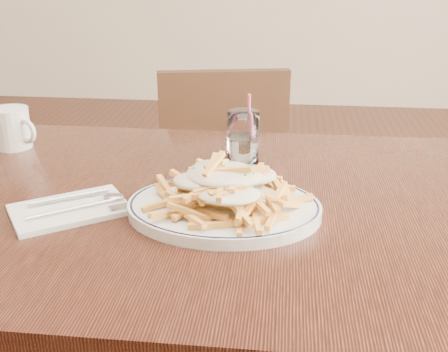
# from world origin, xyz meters

# --- Properties ---
(table) EXTENTS (1.20, 0.80, 0.75)m
(table) POSITION_xyz_m (0.00, 0.00, 0.67)
(table) COLOR black
(table) RESTS_ON ground
(chair_far) EXTENTS (0.46, 0.46, 0.84)m
(chair_far) POSITION_xyz_m (-0.06, 0.79, 0.48)
(chair_far) COLOR black
(chair_far) RESTS_ON ground
(fries_plate) EXTENTS (0.36, 0.32, 0.02)m
(fries_plate) POSITION_xyz_m (0.04, -0.06, 0.76)
(fries_plate) COLOR silver
(fries_plate) RESTS_ON table
(loaded_fries) EXTENTS (0.25, 0.20, 0.07)m
(loaded_fries) POSITION_xyz_m (0.04, -0.06, 0.81)
(loaded_fries) COLOR gold
(loaded_fries) RESTS_ON fries_plate
(napkin) EXTENTS (0.23, 0.21, 0.01)m
(napkin) POSITION_xyz_m (-0.22, -0.08, 0.75)
(napkin) COLOR silver
(napkin) RESTS_ON table
(cutlery) EXTENTS (0.17, 0.16, 0.01)m
(cutlery) POSITION_xyz_m (-0.22, -0.08, 0.76)
(cutlery) COLOR silver
(cutlery) RESTS_ON napkin
(water_glass) EXTENTS (0.07, 0.07, 0.15)m
(water_glass) POSITION_xyz_m (0.05, 0.20, 0.80)
(water_glass) COLOR white
(water_glass) RESTS_ON table
(coffee_mug) EXTENTS (0.11, 0.08, 0.09)m
(coffee_mug) POSITION_xyz_m (-0.46, 0.23, 0.80)
(coffee_mug) COLOR silver
(coffee_mug) RESTS_ON table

